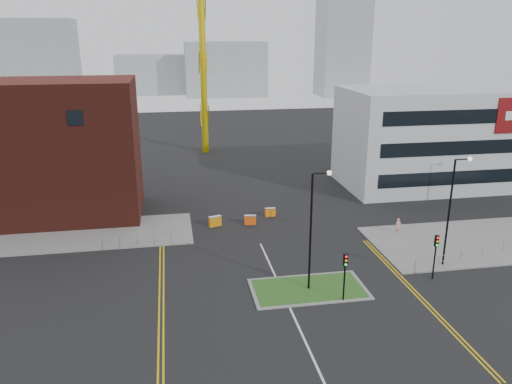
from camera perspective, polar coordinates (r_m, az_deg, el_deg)
The scene contains 26 objects.
ground at distance 31.23m, azimuth 6.49°, elevation -18.28°, with size 200.00×200.00×0.00m, color black.
pavement_left at distance 51.13m, azimuth -23.30°, elevation -4.74°, with size 28.00×8.00×0.12m, color slate.
pavement_right at distance 51.63m, azimuth 26.05°, elevation -4.90°, with size 24.00×10.00×0.12m, color slate.
island_kerb at distance 38.20m, azimuth 6.02°, elevation -10.97°, with size 8.60×4.60×0.08m, color slate.
grass_island at distance 38.19m, azimuth 6.03°, elevation -10.94°, with size 8.00×4.00×0.12m, color #27501A.
brick_building at distance 55.54m, azimuth -25.81°, elevation 4.01°, with size 24.20×10.07×14.24m.
office_block at distance 66.58m, azimuth 20.72°, elevation 5.89°, with size 25.00×12.20×12.00m.
streetlamp_island at distance 36.00m, azimuth 6.63°, elevation -3.40°, with size 1.46×0.36×9.18m.
streetlamp_right_near at distance 42.54m, azimuth 21.55°, elevation -1.22°, with size 1.46×0.36×9.18m.
traffic_light_island at distance 35.92m, azimuth 10.14°, elevation -8.58°, with size 0.28×0.33×3.65m.
traffic_light_right at distance 40.80m, azimuth 19.87°, elevation -6.10°, with size 0.28×0.33×3.65m.
railing_left at distance 45.77m, azimuth -13.45°, elevation -5.38°, with size 6.05×0.05×1.10m.
railing_right at distance 48.67m, azimuth 26.40°, elevation -5.36°, with size 19.05×5.05×1.10m.
centre_line at distance 32.80m, azimuth 5.48°, elevation -16.28°, with size 0.15×30.00×0.01m, color silver.
yellow_left_a at distance 38.75m, azimuth -10.97°, elevation -10.83°, with size 0.12×24.00×0.01m, color gold.
yellow_left_b at distance 38.74m, azimuth -10.52°, elevation -10.81°, with size 0.12×24.00×0.01m, color gold.
yellow_right_a at distance 39.20m, azimuth 17.65°, elevation -11.04°, with size 0.12×20.00×0.01m, color gold.
yellow_right_b at distance 39.33m, azimuth 18.05°, elevation -10.97°, with size 0.12×20.00×0.01m, color gold.
skyline_a at distance 147.91m, azimuth -23.27°, elevation 13.45°, with size 18.00×12.00×22.00m, color gray.
skyline_b at distance 155.50m, azimuth -3.54°, elevation 13.83°, with size 24.00×12.00×16.00m, color gray.
skyline_c at distance 158.23m, azimuth 9.84°, elevation 15.85°, with size 14.00×12.00×28.00m, color gray.
skyline_d at distance 164.61m, azimuth -10.34°, elevation 13.10°, with size 30.00×12.00×12.00m, color gray.
pedestrian at distance 49.39m, azimuth 15.93°, elevation -3.80°, with size 0.57×0.38×1.57m, color pink.
barrier_left at distance 49.67m, azimuth -4.70°, elevation -3.29°, with size 1.31×0.75×1.05m.
barrier_mid at distance 52.19m, azimuth 1.63°, elevation -2.27°, with size 1.10×0.41×0.91m.
barrier_right at distance 49.96m, azimuth -0.67°, elevation -3.16°, with size 1.20×0.55×0.97m.
Camera 1 is at (-7.65, -24.15, 18.27)m, focal length 35.00 mm.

